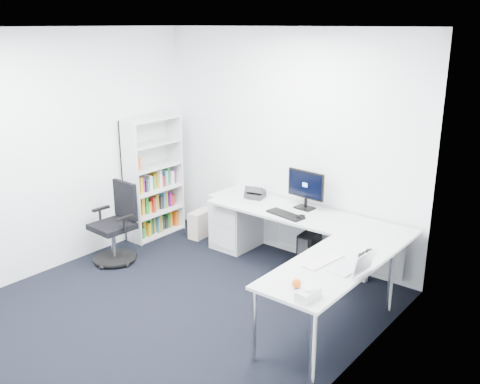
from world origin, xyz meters
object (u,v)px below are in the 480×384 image
Objects in this scene: l_desk at (289,253)px; task_chair at (112,224)px; monitor at (305,189)px; laptop at (345,257)px; bookshelf at (154,178)px.

l_desk is 2.11m from task_chair.
task_chair is at bearing -138.68° from monitor.
laptop reaches higher than l_desk.
bookshelf reaches higher than laptop.
task_chair is 1.98× the size of monitor.
bookshelf is 3.31× the size of monitor.
bookshelf is at bearing 178.68° from l_desk.
laptop is at bearing -12.32° from bookshelf.
bookshelf is 3.24m from laptop.
bookshelf is 0.99m from task_chair.
laptop is at bearing -40.77° from monitor.
bookshelf is 5.18× the size of laptop.
monitor reaches higher than task_chair.
bookshelf is at bearing -163.35° from monitor.
laptop is (0.99, -0.64, 0.46)m from l_desk.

